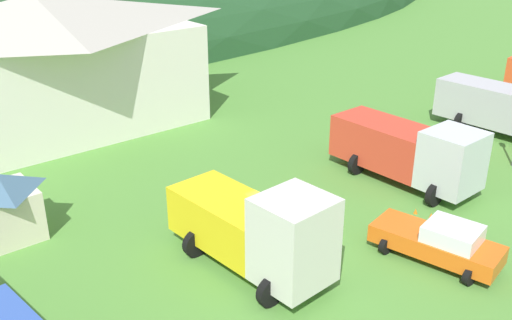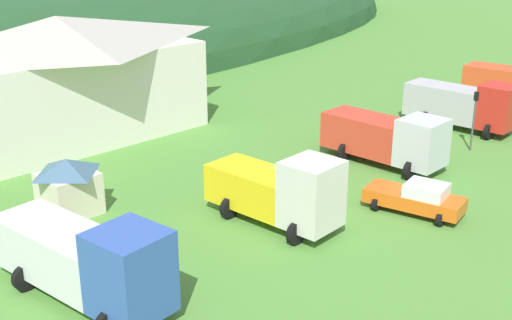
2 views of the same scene
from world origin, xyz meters
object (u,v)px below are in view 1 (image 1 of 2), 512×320
at_px(flatbed_truck_yellow, 258,229).
at_px(traffic_cone_mid_row, 431,219).
at_px(depot_building, 42,63).
at_px(traffic_cone_near_pickup, 415,213).
at_px(play_shed_cream, 2,205).
at_px(tow_truck_silver, 410,150).
at_px(service_pickup_orange, 439,242).
at_px(crane_truck_red, 507,106).

bearing_deg(flatbed_truck_yellow, traffic_cone_mid_row, 74.53).
distance_m(depot_building, traffic_cone_near_pickup, 22.72).
height_order(play_shed_cream, traffic_cone_mid_row, play_shed_cream).
relative_size(depot_building, traffic_cone_near_pickup, 39.01).
height_order(tow_truck_silver, traffic_cone_mid_row, tow_truck_silver).
distance_m(depot_building, service_pickup_orange, 24.46).
distance_m(tow_truck_silver, crane_truck_red, 9.77).
bearing_deg(flatbed_truck_yellow, depot_building, 177.21).
bearing_deg(service_pickup_orange, flatbed_truck_yellow, -135.79).
height_order(service_pickup_orange, traffic_cone_mid_row, service_pickup_orange).
xyz_separation_m(depot_building, flatbed_truck_yellow, (0.13, -19.62, -2.36)).
bearing_deg(traffic_cone_mid_row, service_pickup_orange, -141.12).
distance_m(flatbed_truck_yellow, crane_truck_red, 20.33).
xyz_separation_m(tow_truck_silver, service_pickup_orange, (-4.75, -5.03, -0.91)).
height_order(crane_truck_red, traffic_cone_near_pickup, crane_truck_red).
height_order(flatbed_truck_yellow, tow_truck_silver, flatbed_truck_yellow).
distance_m(play_shed_cream, service_pickup_orange, 17.29).
bearing_deg(traffic_cone_near_pickup, play_shed_cream, 147.06).
xyz_separation_m(play_shed_cream, traffic_cone_near_pickup, (14.62, -9.47, -1.48)).
relative_size(crane_truck_red, traffic_cone_near_pickup, 16.11).
xyz_separation_m(tow_truck_silver, traffic_cone_mid_row, (-2.19, -2.97, -1.74)).
bearing_deg(play_shed_cream, traffic_cone_mid_row, -34.70).
distance_m(flatbed_truck_yellow, traffic_cone_mid_row, 8.71).
distance_m(tow_truck_silver, traffic_cone_near_pickup, 3.65).
height_order(play_shed_cream, flatbed_truck_yellow, flatbed_truck_yellow).
distance_m(depot_building, traffic_cone_mid_row, 23.42).
relative_size(depot_building, crane_truck_red, 2.42).
bearing_deg(crane_truck_red, flatbed_truck_yellow, -88.68).
height_order(depot_building, flatbed_truck_yellow, depot_building).
bearing_deg(service_pickup_orange, tow_truck_silver, 124.78).
distance_m(traffic_cone_near_pickup, traffic_cone_mid_row, 0.73).
xyz_separation_m(flatbed_truck_yellow, crane_truck_red, (20.28, 1.52, 0.02)).
distance_m(crane_truck_red, traffic_cone_mid_row, 12.54).
height_order(crane_truck_red, traffic_cone_mid_row, crane_truck_red).
xyz_separation_m(depot_building, crane_truck_red, (20.41, -18.11, -2.34)).
bearing_deg(play_shed_cream, service_pickup_orange, -45.20).
relative_size(flatbed_truck_yellow, traffic_cone_near_pickup, 14.84).
bearing_deg(traffic_cone_mid_row, flatbed_truck_yellow, 167.69).
relative_size(flatbed_truck_yellow, crane_truck_red, 0.92).
height_order(service_pickup_orange, traffic_cone_near_pickup, service_pickup_orange).
bearing_deg(crane_truck_red, tow_truck_silver, -90.85).
xyz_separation_m(traffic_cone_near_pickup, traffic_cone_mid_row, (0.11, -0.72, 0.00)).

